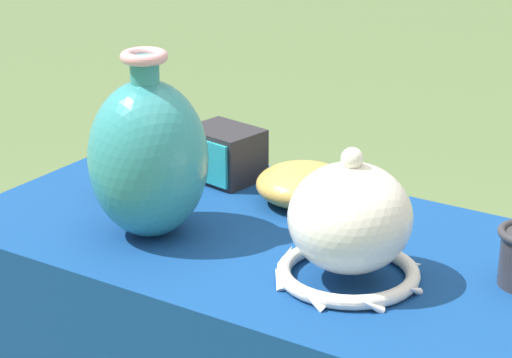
% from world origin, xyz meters
% --- Properties ---
extents(display_table, '(1.06, 0.56, 0.80)m').
position_xyz_m(display_table, '(0.00, -0.02, 0.68)').
color(display_table, olive).
rests_on(display_table, ground_plane).
extents(vase_tall_bulbous, '(0.19, 0.19, 0.31)m').
position_xyz_m(vase_tall_bulbous, '(-0.19, -0.10, 0.93)').
color(vase_tall_bulbous, teal).
rests_on(vase_tall_bulbous, display_table).
extents(vase_dome_bell, '(0.23, 0.23, 0.21)m').
position_xyz_m(vase_dome_bell, '(0.16, -0.08, 0.88)').
color(vase_dome_bell, white).
rests_on(vase_dome_bell, display_table).
extents(mosaic_tile_box, '(0.14, 0.13, 0.10)m').
position_xyz_m(mosaic_tile_box, '(-0.23, 0.17, 0.85)').
color(mosaic_tile_box, '#232328').
rests_on(mosaic_tile_box, display_table).
extents(bowl_shallow_ochre, '(0.17, 0.17, 0.07)m').
position_xyz_m(bowl_shallow_ochre, '(-0.05, 0.15, 0.83)').
color(bowl_shallow_ochre, gold).
rests_on(bowl_shallow_ochre, display_table).
extents(cup_wide_terracotta, '(0.12, 0.12, 0.07)m').
position_xyz_m(cup_wide_terracotta, '(-0.33, 0.02, 0.84)').
color(cup_wide_terracotta, '#BC6642').
rests_on(cup_wide_terracotta, display_table).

